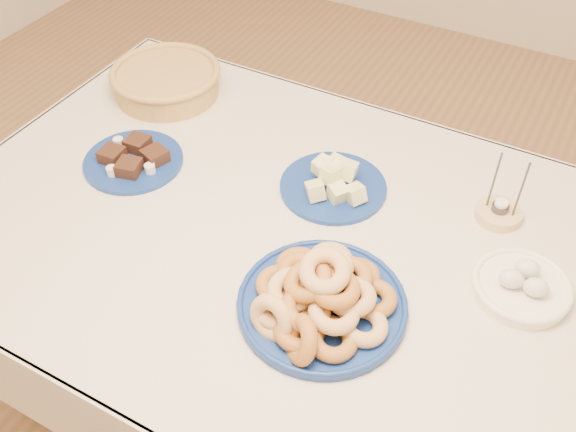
# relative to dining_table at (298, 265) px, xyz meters

# --- Properties ---
(ground) EXTENTS (5.00, 5.00, 0.00)m
(ground) POSITION_rel_dining_table_xyz_m (0.00, 0.00, -0.64)
(ground) COLOR #916944
(ground) RESTS_ON ground
(dining_table) EXTENTS (1.71, 1.11, 0.75)m
(dining_table) POSITION_rel_dining_table_xyz_m (0.00, 0.00, 0.00)
(dining_table) COLOR brown
(dining_table) RESTS_ON ground
(donut_platter) EXTENTS (0.45, 0.45, 0.16)m
(donut_platter) POSITION_rel_dining_table_xyz_m (0.14, -0.17, 0.15)
(donut_platter) COLOR navy
(donut_platter) RESTS_ON dining_table
(melon_plate) EXTENTS (0.34, 0.34, 0.09)m
(melon_plate) POSITION_rel_dining_table_xyz_m (0.00, 0.17, 0.13)
(melon_plate) COLOR navy
(melon_plate) RESTS_ON dining_table
(brownie_plate) EXTENTS (0.28, 0.28, 0.04)m
(brownie_plate) POSITION_rel_dining_table_xyz_m (-0.49, 0.02, 0.12)
(brownie_plate) COLOR navy
(brownie_plate) RESTS_ON dining_table
(wicker_basket) EXTENTS (0.41, 0.41, 0.08)m
(wicker_basket) POSITION_rel_dining_table_xyz_m (-0.60, 0.32, 0.15)
(wicker_basket) COLOR olive
(wicker_basket) RESTS_ON dining_table
(candle_holder) EXTENTS (0.11, 0.11, 0.18)m
(candle_holder) POSITION_rel_dining_table_xyz_m (0.38, 0.27, 0.12)
(candle_holder) COLOR tan
(candle_holder) RESTS_ON dining_table
(egg_bowl) EXTENTS (0.25, 0.25, 0.07)m
(egg_bowl) POSITION_rel_dining_table_xyz_m (0.48, 0.07, 0.13)
(egg_bowl) COLOR white
(egg_bowl) RESTS_ON dining_table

